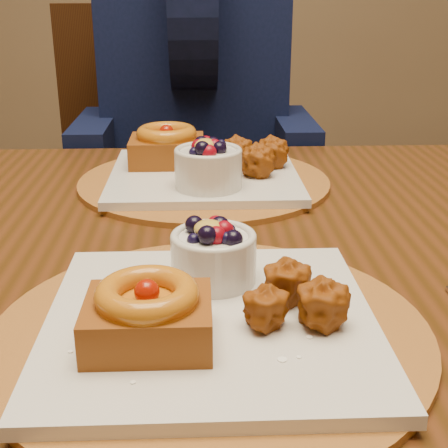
{
  "coord_description": "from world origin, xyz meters",
  "views": [
    {
      "loc": [
        -0.01,
        -0.69,
        1.04
      ],
      "look_at": [
        0.01,
        -0.17,
        0.84
      ],
      "focal_mm": 50.0,
      "sensor_mm": 36.0,
      "label": 1
    }
  ],
  "objects_px": {
    "dining_table": "(207,296)",
    "chair_far": "(160,189)",
    "place_setting_near": "(208,311)",
    "place_setting_far": "(202,168)",
    "diner": "(194,71)"
  },
  "relations": [
    {
      "from": "diner",
      "to": "dining_table",
      "type": "bearing_deg",
      "value": -103.85
    },
    {
      "from": "place_setting_far",
      "to": "place_setting_near",
      "type": "bearing_deg",
      "value": -89.85
    },
    {
      "from": "place_setting_far",
      "to": "dining_table",
      "type": "bearing_deg",
      "value": -89.15
    },
    {
      "from": "dining_table",
      "to": "place_setting_near",
      "type": "height_order",
      "value": "place_setting_near"
    },
    {
      "from": "dining_table",
      "to": "chair_far",
      "type": "relative_size",
      "value": 1.6
    },
    {
      "from": "dining_table",
      "to": "place_setting_far",
      "type": "bearing_deg",
      "value": 90.85
    },
    {
      "from": "place_setting_near",
      "to": "diner",
      "type": "distance_m",
      "value": 0.94
    },
    {
      "from": "place_setting_near",
      "to": "chair_far",
      "type": "relative_size",
      "value": 0.38
    },
    {
      "from": "dining_table",
      "to": "place_setting_near",
      "type": "xyz_separation_m",
      "value": [
        -0.0,
        -0.22,
        0.1
      ]
    },
    {
      "from": "place_setting_far",
      "to": "diner",
      "type": "height_order",
      "value": "diner"
    },
    {
      "from": "place_setting_far",
      "to": "diner",
      "type": "bearing_deg",
      "value": 91.29
    },
    {
      "from": "chair_far",
      "to": "diner",
      "type": "distance_m",
      "value": 0.34
    },
    {
      "from": "dining_table",
      "to": "chair_far",
      "type": "xyz_separation_m",
      "value": [
        -0.11,
        0.83,
        -0.13
      ]
    },
    {
      "from": "diner",
      "to": "place_setting_near",
      "type": "bearing_deg",
      "value": -104.24
    },
    {
      "from": "place_setting_near",
      "to": "place_setting_far",
      "type": "distance_m",
      "value": 0.43
    }
  ]
}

